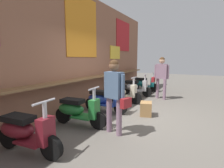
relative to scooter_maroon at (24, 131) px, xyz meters
The scene contains 11 objects.
ground_plane 2.94m from the scooter_maroon, 21.81° to the right, with size 29.69×29.69×0.00m, color #605B54.
market_stall_facade 3.20m from the scooter_maroon, 19.11° to the left, with size 10.60×0.61×3.67m.
scooter_maroon is the anchor object (origin of this frame).
scooter_green 1.41m from the scooter_maroon, ahead, with size 0.50×1.40×0.97m.
scooter_blue 2.66m from the scooter_maroon, ahead, with size 0.46×1.40×0.97m.
scooter_cream 4.00m from the scooter_maroon, ahead, with size 0.46×1.40×0.97m.
scooter_silver 5.35m from the scooter_maroon, ahead, with size 0.46×1.40×0.97m.
scooter_teal 6.65m from the scooter_maroon, ahead, with size 0.46×1.40×0.97m.
shopper_with_handbag 1.84m from the scooter_maroon, 35.87° to the right, with size 0.35×0.65×1.60m.
shopper_browsing 5.42m from the scooter_maroon, 12.52° to the right, with size 0.27×0.65×1.68m.
merchandise_crate 3.20m from the scooter_maroon, 23.41° to the right, with size 0.40×0.32×0.39m, color olive.
Camera 1 is at (-4.55, -1.58, 1.62)m, focal length 28.18 mm.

